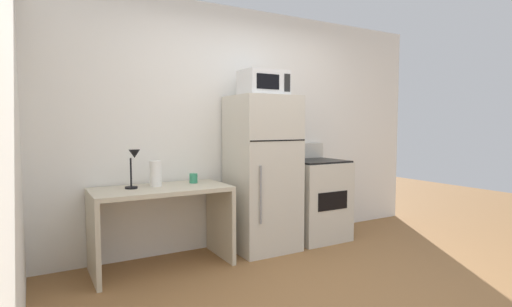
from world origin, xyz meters
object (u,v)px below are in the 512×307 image
at_px(desk, 161,211).
at_px(oven_range, 315,199).
at_px(refrigerator, 262,173).
at_px(coffee_mug, 193,178).
at_px(microwave, 264,83).
at_px(desk_lamp, 134,162).
at_px(paper_towel_roll, 156,174).

height_order(desk, oven_range, oven_range).
distance_m(desk, refrigerator, 1.13).
bearing_deg(desk, coffee_mug, 16.47).
bearing_deg(microwave, refrigerator, 90.32).
distance_m(desk, oven_range, 1.82).
distance_m(coffee_mug, oven_range, 1.50).
bearing_deg(desk_lamp, coffee_mug, 5.40).
distance_m(coffee_mug, paper_towel_roll, 0.39).
distance_m(coffee_mug, microwave, 1.21).
bearing_deg(desk_lamp, desk, -12.17).
height_order(paper_towel_roll, oven_range, oven_range).
bearing_deg(desk_lamp, paper_towel_roll, 8.42).
xyz_separation_m(desk_lamp, coffee_mug, (0.59, 0.06, -0.19)).
height_order(desk_lamp, oven_range, desk_lamp).
bearing_deg(desk, refrigerator, 0.34).
height_order(desk_lamp, paper_towel_roll, desk_lamp).
xyz_separation_m(desk, oven_range, (1.82, 0.02, -0.06)).
bearing_deg(refrigerator, paper_towel_roll, 176.21).
bearing_deg(paper_towel_roll, desk_lamp, -171.58).
height_order(desk_lamp, refrigerator, refrigerator).
bearing_deg(refrigerator, microwave, -89.68).
xyz_separation_m(desk, refrigerator, (1.09, 0.01, 0.28)).
distance_m(paper_towel_roll, refrigerator, 1.12).
bearing_deg(refrigerator, oven_range, 0.78).
distance_m(paper_towel_roll, microwave, 1.43).
distance_m(microwave, oven_range, 1.48).
xyz_separation_m(paper_towel_roll, microwave, (1.12, -0.10, 0.89)).
bearing_deg(desk, paper_towel_roll, 107.03).
relative_size(desk_lamp, coffee_mug, 3.72).
bearing_deg(microwave, oven_range, 2.46).
relative_size(desk_lamp, oven_range, 0.32).
bearing_deg(paper_towel_roll, desk, -72.97).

